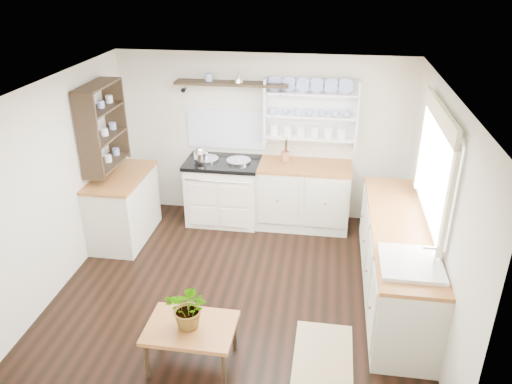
% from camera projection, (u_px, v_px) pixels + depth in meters
% --- Properties ---
extents(floor, '(4.00, 3.80, 0.01)m').
position_uv_depth(floor, '(240.00, 287.00, 5.69)').
color(floor, black).
rests_on(floor, ground).
extents(wall_back, '(4.00, 0.02, 2.30)m').
position_uv_depth(wall_back, '(263.00, 138.00, 6.89)').
color(wall_back, beige).
rests_on(wall_back, ground).
extents(wall_right, '(0.02, 3.80, 2.30)m').
position_uv_depth(wall_right, '(437.00, 210.00, 4.93)').
color(wall_right, beige).
rests_on(wall_right, ground).
extents(wall_left, '(0.02, 3.80, 2.30)m').
position_uv_depth(wall_left, '(59.00, 185.00, 5.46)').
color(wall_left, beige).
rests_on(wall_left, ground).
extents(ceiling, '(4.00, 3.80, 0.01)m').
position_uv_depth(ceiling, '(236.00, 87.00, 4.70)').
color(ceiling, white).
rests_on(ceiling, wall_back).
extents(window, '(0.08, 1.55, 1.22)m').
position_uv_depth(window, '(435.00, 165.00, 4.89)').
color(window, white).
rests_on(window, wall_right).
extents(aga_cooker, '(1.01, 0.70, 0.93)m').
position_uv_depth(aga_cooker, '(223.00, 190.00, 6.96)').
color(aga_cooker, white).
rests_on(aga_cooker, floor).
extents(back_cabinets, '(1.27, 0.63, 0.90)m').
position_uv_depth(back_cabinets, '(303.00, 195.00, 6.84)').
color(back_cabinets, beige).
rests_on(back_cabinets, floor).
extents(right_cabinets, '(0.62, 2.43, 0.90)m').
position_uv_depth(right_cabinets, '(396.00, 261.00, 5.35)').
color(right_cabinets, beige).
rests_on(right_cabinets, floor).
extents(belfast_sink, '(0.55, 0.60, 0.45)m').
position_uv_depth(belfast_sink, '(409.00, 274.00, 4.54)').
color(belfast_sink, white).
rests_on(belfast_sink, right_cabinets).
extents(left_cabinets, '(0.62, 1.13, 0.90)m').
position_uv_depth(left_cabinets, '(124.00, 206.00, 6.52)').
color(left_cabinets, beige).
rests_on(left_cabinets, floor).
extents(plate_rack, '(1.20, 0.22, 0.90)m').
position_uv_depth(plate_rack, '(311.00, 112.00, 6.60)').
color(plate_rack, white).
rests_on(plate_rack, wall_back).
extents(high_shelf, '(1.50, 0.29, 0.16)m').
position_uv_depth(high_shelf, '(231.00, 84.00, 6.51)').
color(high_shelf, black).
rests_on(high_shelf, wall_back).
extents(left_shelving, '(0.28, 0.80, 1.05)m').
position_uv_depth(left_shelving, '(102.00, 126.00, 6.08)').
color(left_shelving, black).
rests_on(left_shelving, wall_left).
extents(kettle, '(0.16, 0.16, 0.20)m').
position_uv_depth(kettle, '(200.00, 154.00, 6.65)').
color(kettle, silver).
rests_on(kettle, aga_cooker).
extents(utensil_crock, '(0.12, 0.12, 0.14)m').
position_uv_depth(utensil_crock, '(285.00, 156.00, 6.73)').
color(utensil_crock, brown).
rests_on(utensil_crock, back_cabinets).
extents(center_table, '(0.80, 0.58, 0.43)m').
position_uv_depth(center_table, '(191.00, 330.00, 4.47)').
color(center_table, brown).
rests_on(center_table, floor).
extents(potted_plant, '(0.43, 0.39, 0.42)m').
position_uv_depth(potted_plant, '(189.00, 307.00, 4.36)').
color(potted_plant, '#3F7233').
rests_on(potted_plant, center_table).
extents(floor_rug, '(0.56, 0.85, 0.02)m').
position_uv_depth(floor_rug, '(323.00, 354.00, 4.73)').
color(floor_rug, '#8C7251').
rests_on(floor_rug, floor).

